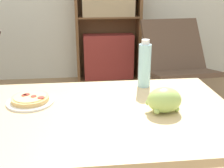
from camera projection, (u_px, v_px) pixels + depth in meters
name	position (u px, v px, depth m)	size (l,w,h in m)	color
dining_table	(85.00, 132.00, 1.27)	(1.35, 0.78, 0.76)	#D1B27F
pizza_on_plate	(30.00, 100.00, 1.32)	(0.22, 0.22, 0.04)	white
grape_bunch	(164.00, 100.00, 1.22)	(0.15, 0.12, 0.11)	#A8CC66
drink_bottle	(145.00, 65.00, 1.49)	(0.07, 0.07, 0.26)	#A3DBEA
lounge_chair_far	(177.00, 76.00, 3.16)	(0.75, 0.82, 0.88)	black
bookshelf	(108.00, 23.00, 3.64)	(0.85, 0.28, 1.71)	brown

